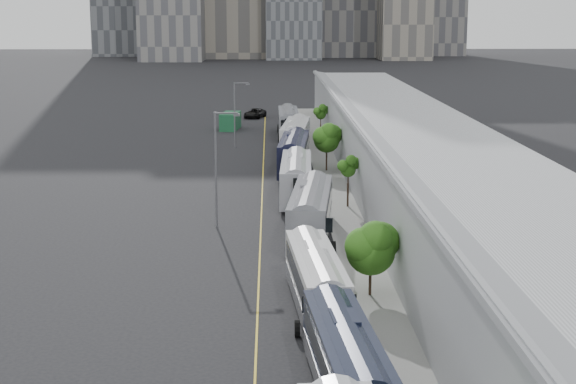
{
  "coord_description": "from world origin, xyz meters",
  "views": [
    {
      "loc": [
        -0.75,
        -16.41,
        17.0
      ],
      "look_at": [
        0.67,
        51.97,
        3.0
      ],
      "focal_mm": 55.0,
      "sensor_mm": 36.0,
      "label": 1
    }
  ],
  "objects_px": {
    "bus_1": "(346,370)",
    "bus_2": "(316,285)",
    "bus_3": "(311,217)",
    "bus_5": "(294,157)",
    "bus_4": "(296,182)",
    "street_lamp_near": "(218,161)",
    "bus_6": "(296,139)",
    "suv": "(255,113)",
    "shipping_container": "(230,121)",
    "street_lamp_far": "(236,110)",
    "bus_7": "(288,125)"
  },
  "relations": [
    {
      "from": "bus_1",
      "to": "bus_2",
      "type": "relative_size",
      "value": 1.0
    },
    {
      "from": "bus_2",
      "to": "suv",
      "type": "distance_m",
      "value": 94.89
    },
    {
      "from": "bus_6",
      "to": "suv",
      "type": "distance_m",
      "value": 37.44
    },
    {
      "from": "bus_6",
      "to": "suv",
      "type": "bearing_deg",
      "value": 104.29
    },
    {
      "from": "bus_2",
      "to": "bus_7",
      "type": "xyz_separation_m",
      "value": [
        -0.05,
        72.78,
        0.15
      ]
    },
    {
      "from": "shipping_container",
      "to": "bus_5",
      "type": "bearing_deg",
      "value": -69.29
    },
    {
      "from": "bus_5",
      "to": "street_lamp_far",
      "type": "bearing_deg",
      "value": 115.64
    },
    {
      "from": "bus_6",
      "to": "street_lamp_far",
      "type": "bearing_deg",
      "value": 152.84
    },
    {
      "from": "bus_1",
      "to": "street_lamp_far",
      "type": "bearing_deg",
      "value": 91.36
    },
    {
      "from": "bus_1",
      "to": "bus_3",
      "type": "xyz_separation_m",
      "value": [
        -0.23,
        28.9,
        0.2
      ]
    },
    {
      "from": "bus_2",
      "to": "suv",
      "type": "xyz_separation_m",
      "value": [
        -5.06,
        94.76,
        -0.74
      ]
    },
    {
      "from": "street_lamp_far",
      "to": "bus_7",
      "type": "bearing_deg",
      "value": 56.28
    },
    {
      "from": "bus_5",
      "to": "street_lamp_near",
      "type": "height_order",
      "value": "street_lamp_near"
    },
    {
      "from": "bus_7",
      "to": "bus_2",
      "type": "bearing_deg",
      "value": -89.94
    },
    {
      "from": "bus_1",
      "to": "bus_3",
      "type": "distance_m",
      "value": 28.9
    },
    {
      "from": "bus_1",
      "to": "shipping_container",
      "type": "bearing_deg",
      "value": 91.21
    },
    {
      "from": "bus_5",
      "to": "street_lamp_near",
      "type": "xyz_separation_m",
      "value": [
        -6.72,
        -24.51,
        3.63
      ]
    },
    {
      "from": "bus_7",
      "to": "suv",
      "type": "height_order",
      "value": "bus_7"
    },
    {
      "from": "bus_1",
      "to": "shipping_container",
      "type": "height_order",
      "value": "bus_1"
    },
    {
      "from": "bus_5",
      "to": "bus_6",
      "type": "bearing_deg",
      "value": 92.06
    },
    {
      "from": "bus_3",
      "to": "bus_5",
      "type": "bearing_deg",
      "value": 96.9
    },
    {
      "from": "bus_2",
      "to": "shipping_container",
      "type": "bearing_deg",
      "value": 91.95
    },
    {
      "from": "bus_2",
      "to": "bus_6",
      "type": "xyz_separation_m",
      "value": [
        0.51,
        57.75,
        0.22
      ]
    },
    {
      "from": "bus_4",
      "to": "bus_6",
      "type": "distance_m",
      "value": 27.11
    },
    {
      "from": "bus_6",
      "to": "bus_2",
      "type": "bearing_deg",
      "value": -84.75
    },
    {
      "from": "bus_2",
      "to": "bus_7",
      "type": "distance_m",
      "value": 72.78
    },
    {
      "from": "bus_5",
      "to": "street_lamp_near",
      "type": "bearing_deg",
      "value": -100.82
    },
    {
      "from": "bus_5",
      "to": "bus_6",
      "type": "height_order",
      "value": "bus_6"
    },
    {
      "from": "bus_4",
      "to": "street_lamp_near",
      "type": "distance_m",
      "value": 12.76
    },
    {
      "from": "bus_3",
      "to": "street_lamp_near",
      "type": "relative_size",
      "value": 1.51
    },
    {
      "from": "bus_5",
      "to": "bus_1",
      "type": "bearing_deg",
      "value": -84.74
    },
    {
      "from": "bus_3",
      "to": "bus_7",
      "type": "bearing_deg",
      "value": 96.38
    },
    {
      "from": "bus_7",
      "to": "street_lamp_far",
      "type": "distance_m",
      "value": 12.73
    },
    {
      "from": "bus_2",
      "to": "bus_4",
      "type": "distance_m",
      "value": 30.65
    },
    {
      "from": "bus_1",
      "to": "bus_2",
      "type": "bearing_deg",
      "value": 88.82
    },
    {
      "from": "suv",
      "to": "shipping_container",
      "type": "bearing_deg",
      "value": -86.23
    },
    {
      "from": "bus_1",
      "to": "street_lamp_near",
      "type": "xyz_separation_m",
      "value": [
        -7.47,
        32.71,
        3.84
      ]
    },
    {
      "from": "bus_4",
      "to": "bus_5",
      "type": "distance_m",
      "value": 14.19
    },
    {
      "from": "street_lamp_far",
      "to": "suv",
      "type": "distance_m",
      "value": 32.53
    },
    {
      "from": "street_lamp_far",
      "to": "bus_5",
      "type": "bearing_deg",
      "value": -68.87
    },
    {
      "from": "bus_3",
      "to": "bus_6",
      "type": "distance_m",
      "value": 41.24
    },
    {
      "from": "street_lamp_near",
      "to": "suv",
      "type": "xyz_separation_m",
      "value": [
        1.71,
        74.44,
        -4.58
      ]
    },
    {
      "from": "bus_6",
      "to": "bus_7",
      "type": "distance_m",
      "value": 15.05
    },
    {
      "from": "suv",
      "to": "bus_7",
      "type": "bearing_deg",
      "value": -60.08
    },
    {
      "from": "bus_4",
      "to": "street_lamp_far",
      "type": "relative_size",
      "value": 1.64
    },
    {
      "from": "bus_2",
      "to": "bus_4",
      "type": "bearing_deg",
      "value": 86.39
    },
    {
      "from": "shipping_container",
      "to": "suv",
      "type": "height_order",
      "value": "shipping_container"
    },
    {
      "from": "bus_4",
      "to": "street_lamp_near",
      "type": "relative_size",
      "value": 1.46
    },
    {
      "from": "bus_6",
      "to": "shipping_container",
      "type": "distance_m",
      "value": 24.38
    },
    {
      "from": "bus_4",
      "to": "shipping_container",
      "type": "distance_m",
      "value": 50.44
    }
  ]
}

